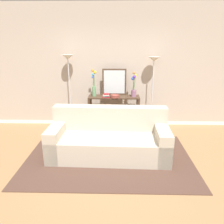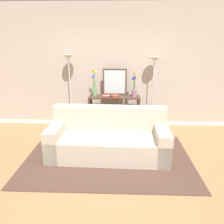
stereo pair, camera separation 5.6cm
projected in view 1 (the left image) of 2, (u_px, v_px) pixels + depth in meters
name	position (u px, v px, depth m)	size (l,w,h in m)	color
ground_plane	(109.00, 171.00, 3.71)	(16.00, 16.00, 0.02)	#9E754C
back_wall	(112.00, 67.00, 5.37)	(12.00, 0.15, 2.92)	white
area_rug	(109.00, 158.00, 4.07)	(3.01, 1.98, 0.01)	#51382D
couch	(109.00, 139.00, 4.13)	(2.20, 0.97, 0.88)	#BCB29E
console_table	(114.00, 107.00, 5.23)	(1.19, 0.38, 0.83)	#473323
floor_lamp_left	(69.00, 72.00, 5.09)	(0.28, 0.28, 1.77)	silver
floor_lamp_right	(153.00, 73.00, 5.06)	(0.28, 0.28, 1.73)	silver
wall_mirror	(114.00, 82.00, 5.20)	(0.56, 0.02, 0.62)	#473323
vase_tall_flowers	(94.00, 85.00, 5.09)	(0.12, 0.11, 0.63)	#669E6B
vase_short_flowers	(134.00, 88.00, 5.06)	(0.13, 0.14, 0.57)	gray
fruit_bowl	(115.00, 96.00, 5.03)	(0.20, 0.20, 0.07)	brown
book_stack	(106.00, 96.00, 5.05)	(0.18, 0.14, 0.09)	maroon
book_row_under_console	(100.00, 127.00, 5.40)	(0.30, 0.18, 0.13)	#2D2D33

